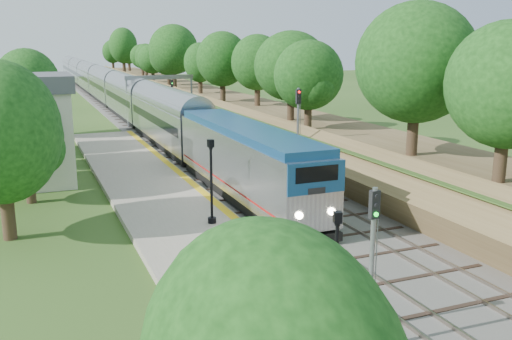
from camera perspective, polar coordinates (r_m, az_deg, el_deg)
name	(u,v)px	position (r m, az deg, el deg)	size (l,w,h in m)	color
trackbed	(149,120)	(76.37, -10.67, 4.89)	(9.50, 170.00, 0.28)	#4C4944
platform	(184,224)	(32.80, -7.22, -5.38)	(6.40, 68.00, 0.38)	gray
yellow_stripe	(231,215)	(33.54, -2.52, -4.52)	(0.55, 68.00, 0.01)	gold
embankment	(209,103)	(78.22, -4.70, 6.65)	(10.64, 170.00, 11.70)	brown
station_building	(12,130)	(44.61, -23.21, 3.70)	(8.60, 6.60, 8.00)	white
signal_gantry	(160,87)	(71.09, -9.62, 8.21)	(8.40, 0.38, 6.20)	slate
trees_behind_platform	(62,143)	(35.36, -18.82, 2.62)	(7.82, 53.32, 7.21)	#332316
train	(106,88)	(99.94, -14.78, 7.89)	(3.24, 151.63, 4.76)	black
lamppost_mid	(336,278)	(20.39, 7.97, -10.64)	(0.43, 0.43, 4.35)	black
lamppost_far	(211,186)	(31.62, -4.48, -1.64)	(0.47, 0.47, 4.75)	black
signal_platform	(372,249)	(19.22, 11.55, -7.79)	(0.32, 0.25, 5.44)	slate
signal_farside	(298,122)	(43.69, 4.22, 4.76)	(0.37, 0.29, 6.77)	slate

